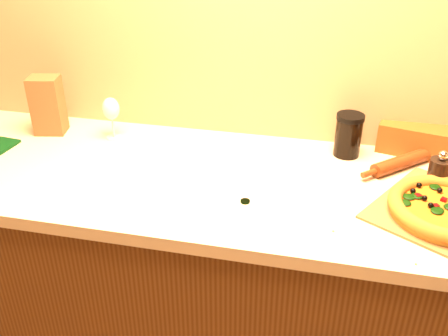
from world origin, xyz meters
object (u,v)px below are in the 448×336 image
at_px(rolling_pin, 401,162).
at_px(wine_glass, 111,110).
at_px(pizza_peel, 447,210).
at_px(pizza, 448,209).
at_px(pepper_grinder, 439,172).
at_px(dark_jar, 348,135).

xyz_separation_m(rolling_pin, wine_glass, (-0.98, 0.01, 0.08)).
relative_size(pizza_peel, pizza, 1.69).
relative_size(pepper_grinder, rolling_pin, 0.48).
height_order(pepper_grinder, dark_jar, dark_jar).
xyz_separation_m(pizza, dark_jar, (-0.27, 0.32, 0.05)).
bearing_deg(pizza_peel, wine_glass, -161.70).
distance_m(pizza, rolling_pin, 0.28).
bearing_deg(pepper_grinder, pizza_peel, -85.01).
distance_m(pepper_grinder, wine_glass, 1.08).
bearing_deg(dark_jar, pizza, -49.80).
bearing_deg(pizza, pepper_grinder, 91.30).
xyz_separation_m(pepper_grinder, wine_glass, (-1.08, 0.11, 0.06)).
distance_m(pizza_peel, wine_glass, 1.12).
height_order(pepper_grinder, rolling_pin, pepper_grinder).
height_order(pepper_grinder, wine_glass, wine_glass).
xyz_separation_m(pizza, rolling_pin, (-0.10, 0.26, -0.01)).
xyz_separation_m(pepper_grinder, rolling_pin, (-0.10, 0.09, -0.03)).
height_order(pizza_peel, wine_glass, wine_glass).
bearing_deg(dark_jar, rolling_pin, -19.84).
bearing_deg(pepper_grinder, rolling_pin, 135.78).
bearing_deg(wine_glass, pizza_peel, -12.36).
distance_m(pizza_peel, pepper_grinder, 0.14).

